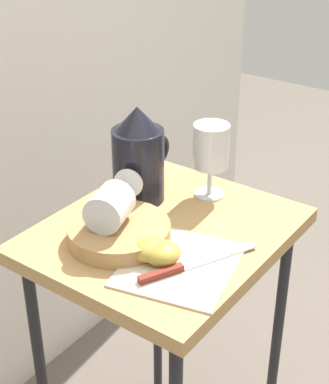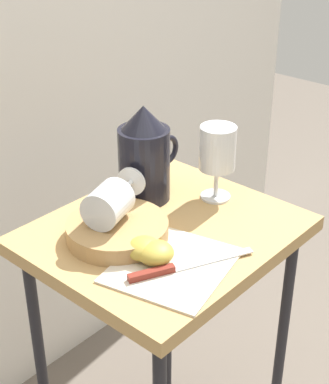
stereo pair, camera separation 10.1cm
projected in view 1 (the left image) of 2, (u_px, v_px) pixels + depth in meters
table at (164, 264)px, 1.23m from camera, size 0.50×0.43×0.72m
linen_napkin at (180, 264)px, 1.07m from camera, size 0.25×0.24×0.00m
basket_tray at (119, 233)px, 1.14m from camera, size 0.20×0.20×0.03m
pitcher at (139, 163)px, 1.25m from camera, size 0.16×0.11×0.21m
wine_glass_upright at (209, 149)px, 1.25m from camera, size 0.08×0.08×0.16m
wine_glass_tipped_near at (111, 206)px, 1.12m from camera, size 0.16×0.11×0.07m
apple_half_left at (150, 249)px, 1.08m from camera, size 0.07×0.07×0.04m
apple_half_right at (162, 253)px, 1.07m from camera, size 0.07×0.07×0.04m
knife at (182, 268)px, 1.05m from camera, size 0.22×0.12×0.01m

